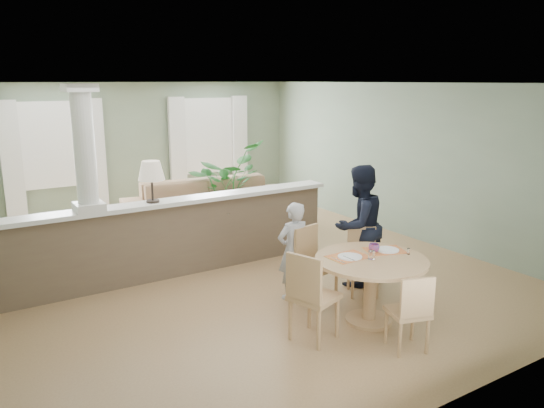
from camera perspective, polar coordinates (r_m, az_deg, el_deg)
ground at (r=7.97m, az=-4.63°, el=-6.97°), size 8.00×8.00×0.00m
room_shell at (r=8.09m, az=-7.14°, el=6.50°), size 7.02×8.02×2.71m
pony_wall at (r=7.55m, az=-12.08°, el=-2.74°), size 5.32×0.38×2.70m
sofa at (r=9.90m, az=-6.47°, el=-0.21°), size 3.27×1.59×0.92m
houseplant at (r=10.05m, az=-4.95°, el=2.08°), size 1.93×1.91×1.62m
dining_table at (r=6.19m, az=10.58°, el=-7.13°), size 1.28×1.28×0.87m
chair_far_boy at (r=6.74m, az=4.41°, el=-6.07°), size 0.51×0.51×0.95m
chair_far_man at (r=7.06m, az=9.70°, el=-5.70°), size 0.54×0.54×0.86m
chair_near at (r=5.67m, az=14.74°, el=-10.94°), size 0.48×0.48×0.84m
chair_side at (r=5.68m, az=4.14°, el=-9.55°), size 0.57×0.57×1.00m
child_person at (r=6.73m, az=2.32°, el=-5.07°), size 0.47×0.31×1.26m
man_person at (r=7.24m, az=9.31°, el=-2.31°), size 0.86×0.70×1.65m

